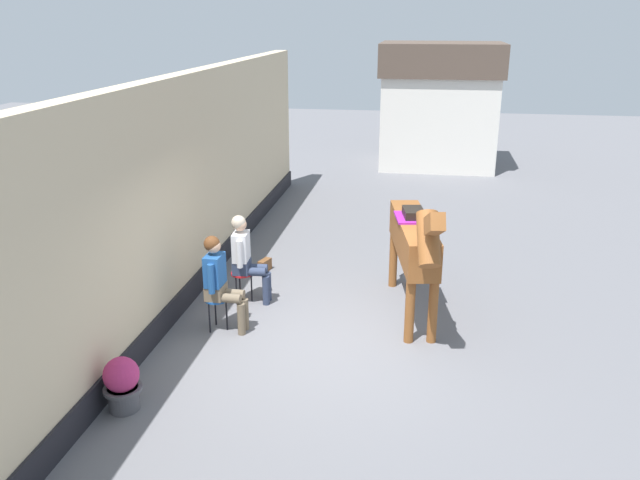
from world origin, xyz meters
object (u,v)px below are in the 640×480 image
object	(u,v)px
flower_planter_near	(122,383)
spare_stool_white	(420,249)
seated_visitor_far	(245,254)
seated_visitor_near	(220,279)
saddled_horse_center	(415,241)
satchel_bag	(265,265)

from	to	relation	value
flower_planter_near	spare_stool_white	size ratio (longest dim) A/B	1.39
seated_visitor_far	spare_stool_white	distance (m)	3.17
spare_stool_white	seated_visitor_far	bearing A→B (deg)	-146.30
seated_visitor_far	flower_planter_near	bearing A→B (deg)	-100.85
spare_stool_white	seated_visitor_near	bearing A→B (deg)	-134.74
seated_visitor_near	spare_stool_white	xyz separation A→B (m)	(2.71, 2.73, -0.38)
saddled_horse_center	satchel_bag	distance (m)	3.09
saddled_horse_center	flower_planter_near	bearing A→B (deg)	-136.11
flower_planter_near	seated_visitor_far	bearing A→B (deg)	79.15
seated_visitor_far	satchel_bag	distance (m)	1.47
saddled_horse_center	flower_planter_near	xyz separation A→B (m)	(-3.11, -3.00, -0.82)
saddled_horse_center	satchel_bag	size ratio (longest dim) A/B	10.63
seated_visitor_far	spare_stool_white	xyz separation A→B (m)	(2.62, 1.74, -0.38)
seated_visitor_far	saddled_horse_center	bearing A→B (deg)	-1.51
seated_visitor_near	flower_planter_near	size ratio (longest dim) A/B	2.17
saddled_horse_center	flower_planter_near	size ratio (longest dim) A/B	4.65
saddled_horse_center	satchel_bag	bearing A→B (deg)	151.96
satchel_bag	flower_planter_near	bearing A→B (deg)	10.99
seated_visitor_far	satchel_bag	size ratio (longest dim) A/B	4.96
saddled_horse_center	satchel_bag	xyz separation A→B (m)	(-2.57, 1.37, -1.06)
flower_planter_near	satchel_bag	world-z (taller)	flower_planter_near
seated_visitor_far	spare_stool_white	size ratio (longest dim) A/B	3.02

